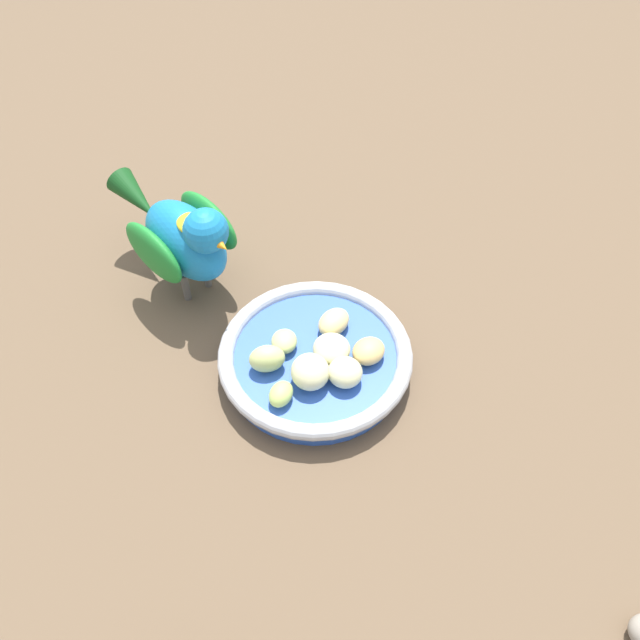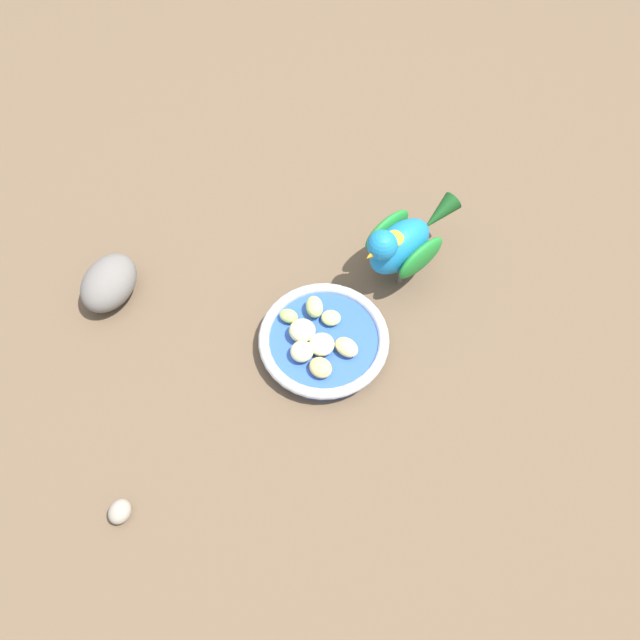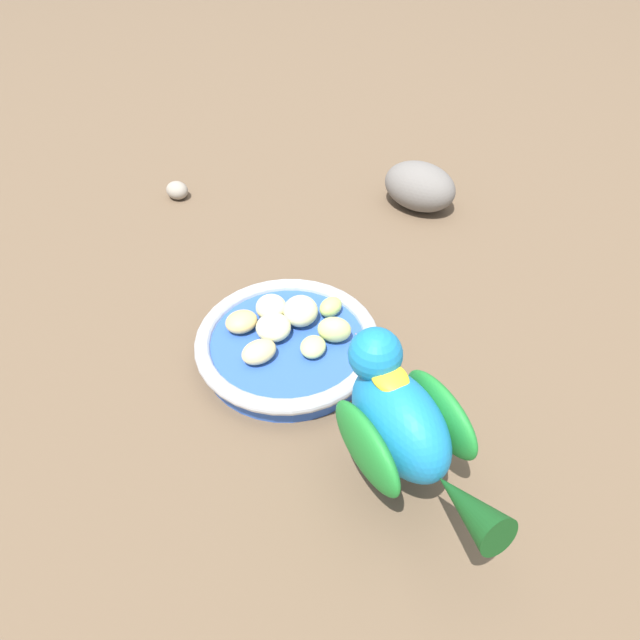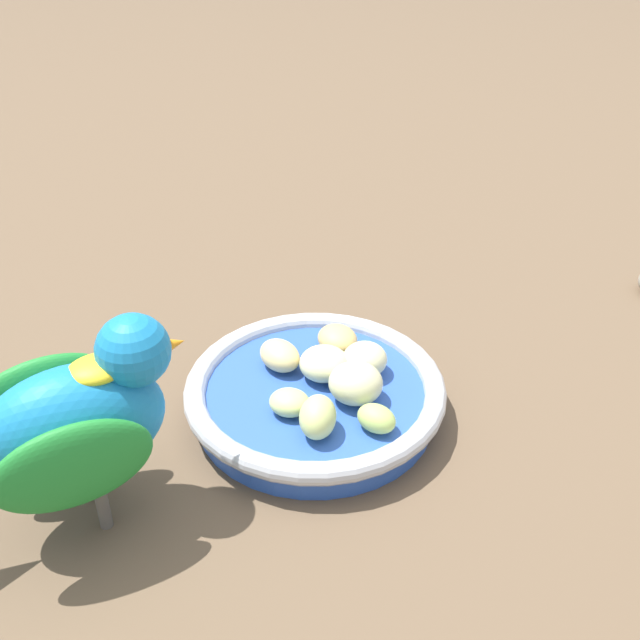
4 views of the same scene
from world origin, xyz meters
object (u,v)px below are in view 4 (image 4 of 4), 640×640
(parrot, at_px, (66,421))
(apple_piece_5, at_px, (365,359))
(apple_piece_3, at_px, (290,403))
(apple_piece_7, at_px, (376,418))
(apple_piece_2, at_px, (279,356))
(feeding_bowl, at_px, (315,395))
(apple_piece_0, at_px, (355,383))
(apple_piece_1, at_px, (324,363))
(apple_piece_6, at_px, (318,417))
(apple_piece_4, at_px, (338,339))

(parrot, bearing_deg, apple_piece_5, 4.85)
(apple_piece_3, xyz_separation_m, apple_piece_7, (-0.03, -0.05, 0.00))
(apple_piece_2, bearing_deg, feeding_bowl, -150.59)
(feeding_bowl, xyz_separation_m, apple_piece_2, (0.03, 0.02, 0.02))
(feeding_bowl, xyz_separation_m, apple_piece_0, (-0.02, -0.02, 0.02))
(apple_piece_3, bearing_deg, apple_piece_1, -46.42)
(apple_piece_0, relative_size, apple_piece_5, 1.16)
(apple_piece_5, relative_size, parrot, 0.17)
(apple_piece_2, distance_m, parrot, 0.17)
(apple_piece_6, bearing_deg, apple_piece_2, 5.05)
(apple_piece_4, height_order, parrot, parrot)
(apple_piece_3, bearing_deg, apple_piece_5, -66.09)
(apple_piece_0, xyz_separation_m, apple_piece_1, (0.03, 0.01, -0.00))
(apple_piece_1, relative_size, apple_piece_5, 1.11)
(feeding_bowl, bearing_deg, apple_piece_7, -153.25)
(apple_piece_2, xyz_separation_m, apple_piece_7, (-0.09, -0.04, -0.00))
(apple_piece_0, bearing_deg, apple_piece_7, -174.26)
(apple_piece_1, bearing_deg, apple_piece_4, -33.58)
(apple_piece_2, relative_size, apple_piece_6, 1.05)
(feeding_bowl, bearing_deg, apple_piece_2, 29.41)
(apple_piece_3, bearing_deg, apple_piece_7, -122.55)
(apple_piece_2, relative_size, apple_piece_7, 1.29)
(apple_piece_2, xyz_separation_m, apple_piece_3, (-0.05, 0.01, -0.00))
(apple_piece_4, xyz_separation_m, apple_piece_6, (-0.09, 0.04, 0.00))
(apple_piece_1, relative_size, parrot, 0.19)
(apple_piece_6, xyz_separation_m, apple_piece_7, (-0.01, -0.04, -0.00))
(apple_piece_5, relative_size, apple_piece_6, 0.96)
(apple_piece_2, bearing_deg, apple_piece_5, -113.28)
(apple_piece_3, height_order, apple_piece_5, apple_piece_5)
(apple_piece_0, relative_size, apple_piece_3, 1.34)
(feeding_bowl, relative_size, apple_piece_2, 5.23)
(apple_piece_2, height_order, apple_piece_3, apple_piece_2)
(apple_piece_2, relative_size, apple_piece_5, 1.10)
(apple_piece_5, bearing_deg, apple_piece_7, 167.92)
(apple_piece_3, relative_size, apple_piece_5, 0.87)
(apple_piece_1, distance_m, apple_piece_5, 0.03)
(apple_piece_2, distance_m, apple_piece_6, 0.08)
(apple_piece_6, bearing_deg, apple_piece_7, -101.32)
(apple_piece_4, distance_m, apple_piece_6, 0.10)
(apple_piece_2, relative_size, apple_piece_4, 1.07)
(apple_piece_1, relative_size, apple_piece_6, 1.06)
(apple_piece_0, height_order, apple_piece_3, apple_piece_0)
(apple_piece_1, distance_m, apple_piece_2, 0.04)
(apple_piece_5, bearing_deg, apple_piece_2, 66.72)
(feeding_bowl, xyz_separation_m, parrot, (-0.05, 0.16, 0.06))
(feeding_bowl, height_order, apple_piece_2, apple_piece_2)
(parrot, bearing_deg, apple_piece_2, 18.76)
(apple_piece_1, xyz_separation_m, apple_piece_5, (-0.00, -0.03, 0.00))
(feeding_bowl, relative_size, apple_piece_5, 5.74)
(apple_piece_7, distance_m, parrot, 0.19)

